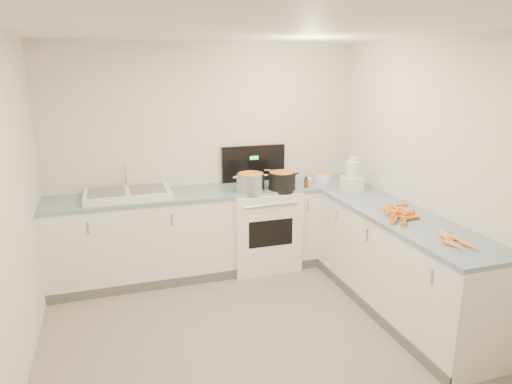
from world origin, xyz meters
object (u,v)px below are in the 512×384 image
object	(u,v)px
stove	(261,226)
extract_bottle	(306,183)
steel_pot	(251,184)
black_pot	(282,182)
mixing_bowl	(323,176)
sink	(128,194)
spice_jar	(310,183)
food_processor	(352,177)

from	to	relation	value
stove	extract_bottle	bearing A→B (deg)	-23.22
steel_pot	black_pot	distance (m)	0.36
extract_bottle	black_pot	bearing A→B (deg)	176.07
mixing_bowl	stove	bearing A→B (deg)	-176.60
sink	extract_bottle	bearing A→B (deg)	-6.34
mixing_bowl	sink	bearing A→B (deg)	-179.21
sink	mixing_bowl	world-z (taller)	sink
stove	mixing_bowl	size ratio (longest dim) A/B	6.13
extract_bottle	steel_pot	bearing A→B (deg)	177.88
extract_bottle	spice_jar	distance (m)	0.06
stove	sink	world-z (taller)	stove
sink	food_processor	bearing A→B (deg)	-12.03
food_processor	steel_pot	bearing A→B (deg)	163.75
sink	food_processor	distance (m)	2.38
black_pot	extract_bottle	xyz separation A→B (m)	(0.28, -0.02, -0.03)
steel_pot	black_pot	world-z (taller)	steel_pot
stove	sink	size ratio (longest dim) A/B	1.58
black_pot	mixing_bowl	size ratio (longest dim) A/B	1.33
sink	steel_pot	bearing A→B (deg)	-8.43
stove	mixing_bowl	xyz separation A→B (m)	(0.78, 0.05, 0.52)
sink	black_pot	size ratio (longest dim) A/B	2.92
stove	spice_jar	world-z (taller)	stove
steel_pot	extract_bottle	bearing A→B (deg)	-2.12
food_processor	sink	bearing A→B (deg)	167.97
sink	food_processor	size ratio (longest dim) A/B	2.35
black_pot	spice_jar	bearing A→B (deg)	-0.83
stove	extract_bottle	xyz separation A→B (m)	(0.46, -0.20, 0.52)
stove	extract_bottle	world-z (taller)	stove
black_pot	sink	bearing A→B (deg)	173.25
mixing_bowl	spice_jar	world-z (taller)	mixing_bowl
black_pot	mixing_bowl	xyz separation A→B (m)	(0.60, 0.22, -0.03)
stove	spice_jar	size ratio (longest dim) A/B	15.21
spice_jar	sink	bearing A→B (deg)	174.24
sink	spice_jar	size ratio (longest dim) A/B	9.62
spice_jar	steel_pot	bearing A→B (deg)	179.23
black_pot	steel_pot	bearing A→B (deg)	179.28
black_pot	extract_bottle	size ratio (longest dim) A/B	2.85
extract_bottle	food_processor	size ratio (longest dim) A/B	0.28
stove	steel_pot	xyz separation A→B (m)	(-0.18, -0.17, 0.56)
black_pot	extract_bottle	world-z (taller)	black_pot
black_pot	spice_jar	xyz separation A→B (m)	(0.33, -0.00, -0.04)
black_pot	spice_jar	world-z (taller)	black_pot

